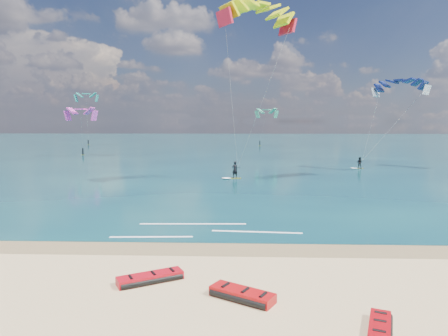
# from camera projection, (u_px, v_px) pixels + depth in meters

# --- Properties ---
(ground) EXTENTS (320.00, 320.00, 0.00)m
(ground) POSITION_uv_depth(u_px,v_px,m) (211.00, 168.00, 58.40)
(ground) COLOR tan
(ground) RESTS_ON ground
(wet_sand_strip) EXTENTS (320.00, 2.40, 0.01)m
(wet_sand_strip) POSITION_uv_depth(u_px,v_px,m) (165.00, 248.00, 21.68)
(wet_sand_strip) COLOR brown
(wet_sand_strip) RESTS_ON ground
(sea) EXTENTS (320.00, 200.00, 0.04)m
(sea) POSITION_uv_depth(u_px,v_px,m) (225.00, 144.00, 121.92)
(sea) COLOR #0A2E3B
(sea) RESTS_ON ground
(packed_kite_left) EXTENTS (3.18, 2.44, 0.40)m
(packed_kite_left) POSITION_uv_depth(u_px,v_px,m) (150.00, 282.00, 17.19)
(packed_kite_left) COLOR #B50915
(packed_kite_left) RESTS_ON ground
(packed_kite_mid) EXTENTS (3.03, 2.46, 0.44)m
(packed_kite_mid) POSITION_uv_depth(u_px,v_px,m) (242.00, 299.00, 15.49)
(packed_kite_mid) COLOR #B40C0E
(packed_kite_mid) RESTS_ON ground
(packed_kite_right) EXTENTS (1.70, 2.38, 0.36)m
(packed_kite_right) POSITION_uv_depth(u_px,v_px,m) (380.00, 331.00, 13.13)
(packed_kite_right) COLOR #A0060D
(packed_kite_right) RESTS_ON ground
(kitesurfer_main) EXTENTS (9.83, 8.27, 20.53)m
(kitesurfer_main) POSITION_uv_depth(u_px,v_px,m) (246.00, 85.00, 44.22)
(kitesurfer_main) COLOR gold
(kitesurfer_main) RESTS_ON sea
(kitesurfer_far) EXTENTS (10.62, 6.10, 13.95)m
(kitesurfer_far) POSITION_uv_depth(u_px,v_px,m) (382.00, 116.00, 56.06)
(kitesurfer_far) COLOR #B68F1B
(kitesurfer_far) RESTS_ON sea
(shoreline_foam) EXTENTS (11.60, 3.60, 0.01)m
(shoreline_foam) POSITION_uv_depth(u_px,v_px,m) (202.00, 230.00, 25.25)
(shoreline_foam) COLOR white
(shoreline_foam) RESTS_ON ground
(distant_kites) EXTENTS (55.97, 37.44, 14.49)m
(distant_kites) POSITION_uv_depth(u_px,v_px,m) (142.00, 125.00, 101.02)
(distant_kites) COLOR #CE3CAA
(distant_kites) RESTS_ON ground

